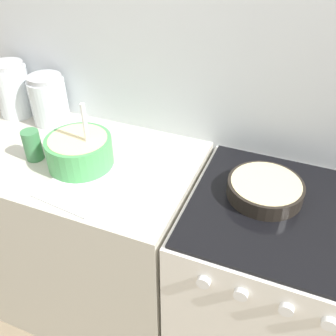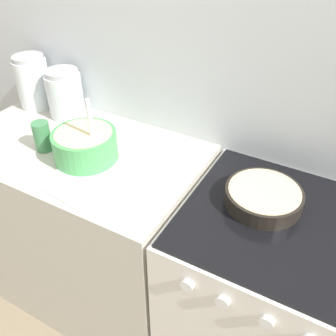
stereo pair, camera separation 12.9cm
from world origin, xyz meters
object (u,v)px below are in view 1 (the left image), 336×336
at_px(mixing_bowl, 79,150).
at_px(baking_pan, 265,189).
at_px(storage_jar_left, 14,93).
at_px(stove, 262,296).
at_px(storage_jar_middle, 49,103).
at_px(tin_can, 32,145).

xyz_separation_m(mixing_bowl, baking_pan, (0.66, 0.08, -0.04)).
xyz_separation_m(mixing_bowl, storage_jar_left, (-0.48, 0.23, 0.04)).
xyz_separation_m(stove, baking_pan, (-0.07, 0.04, 0.49)).
bearing_deg(stove, storage_jar_middle, 169.14).
xyz_separation_m(mixing_bowl, storage_jar_middle, (-0.30, 0.23, 0.02)).
relative_size(mixing_bowl, storage_jar_middle, 1.23).
bearing_deg(tin_can, storage_jar_left, 138.48).
relative_size(mixing_bowl, baking_pan, 1.04).
bearing_deg(stove, storage_jar_left, 170.77).
height_order(storage_jar_left, tin_can, storage_jar_left).
bearing_deg(mixing_bowl, tin_can, -171.26).
bearing_deg(storage_jar_left, mixing_bowl, -25.78).
relative_size(baking_pan, tin_can, 2.11).
bearing_deg(stove, mixing_bowl, -177.23).
bearing_deg(mixing_bowl, baking_pan, 6.80).
distance_m(storage_jar_left, tin_can, 0.40).
height_order(mixing_bowl, tin_can, mixing_bowl).
bearing_deg(stove, tin_can, -176.01).
distance_m(stove, storage_jar_left, 1.35).
relative_size(stove, tin_can, 7.87).
bearing_deg(baking_pan, storage_jar_middle, 170.82).
bearing_deg(storage_jar_left, tin_can, -41.52).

